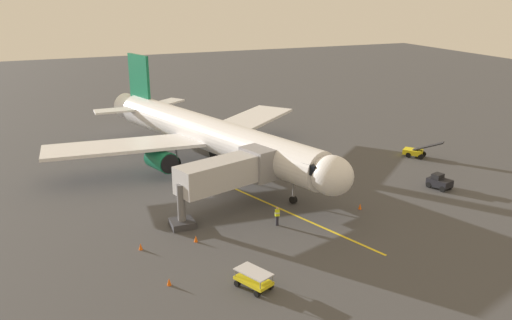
{
  "coord_description": "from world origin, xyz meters",
  "views": [
    {
      "loc": [
        17.16,
        55.1,
        19.77
      ],
      "look_at": [
        -2.29,
        7.58,
        3.0
      ],
      "focal_mm": 37.22,
      "sensor_mm": 36.0,
      "label": 1
    }
  ],
  "objects_px": {
    "airplane": "(208,134)",
    "ground_crew_marshaller": "(277,216)",
    "ground_crew_wing_walker": "(287,173)",
    "safety_cone_nose_right": "(196,239)",
    "safety_cone_nose_left": "(141,246)",
    "safety_cone_wing_port": "(360,206)",
    "jet_bridge": "(233,172)",
    "ground_crew_loader": "(156,155)",
    "belt_loader_near_nose": "(415,151)",
    "safety_cone_wing_starboard": "(169,282)",
    "baggage_cart_starboard_side": "(254,279)",
    "baggage_cart_portside": "(209,134)",
    "tug_rear_apron": "(439,182)"
  },
  "relations": [
    {
      "from": "jet_bridge",
      "to": "ground_crew_marshaller",
      "type": "height_order",
      "value": "jet_bridge"
    },
    {
      "from": "jet_bridge",
      "to": "tug_rear_apron",
      "type": "height_order",
      "value": "jet_bridge"
    },
    {
      "from": "safety_cone_nose_left",
      "to": "baggage_cart_starboard_side",
      "type": "bearing_deg",
      "value": 125.86
    },
    {
      "from": "baggage_cart_portside",
      "to": "baggage_cart_starboard_side",
      "type": "distance_m",
      "value": 38.58
    },
    {
      "from": "belt_loader_near_nose",
      "to": "baggage_cart_portside",
      "type": "distance_m",
      "value": 27.2
    },
    {
      "from": "belt_loader_near_nose",
      "to": "ground_crew_wing_walker",
      "type": "bearing_deg",
      "value": 5.2
    },
    {
      "from": "ground_crew_wing_walker",
      "to": "baggage_cart_starboard_side",
      "type": "distance_m",
      "value": 21.51
    },
    {
      "from": "ground_crew_wing_walker",
      "to": "safety_cone_wing_starboard",
      "type": "xyz_separation_m",
      "value": [
        16.57,
        15.83,
        -0.61
      ]
    },
    {
      "from": "baggage_cart_starboard_side",
      "to": "tug_rear_apron",
      "type": "xyz_separation_m",
      "value": [
        -24.88,
        -10.43,
        0.05
      ]
    },
    {
      "from": "safety_cone_nose_left",
      "to": "safety_cone_wing_starboard",
      "type": "bearing_deg",
      "value": 97.98
    },
    {
      "from": "ground_crew_loader",
      "to": "baggage_cart_starboard_side",
      "type": "bearing_deg",
      "value": 90.64
    },
    {
      "from": "jet_bridge",
      "to": "ground_crew_wing_walker",
      "type": "xyz_separation_m",
      "value": [
        -7.94,
        -5.12,
        -2.88
      ]
    },
    {
      "from": "baggage_cart_starboard_side",
      "to": "safety_cone_nose_left",
      "type": "xyz_separation_m",
      "value": [
        6.18,
        -8.55,
        -0.38
      ]
    },
    {
      "from": "baggage_cart_starboard_side",
      "to": "safety_cone_wing_starboard",
      "type": "xyz_separation_m",
      "value": [
        5.33,
        -2.51,
        -0.38
      ]
    },
    {
      "from": "jet_bridge",
      "to": "ground_crew_wing_walker",
      "type": "bearing_deg",
      "value": -147.16
    },
    {
      "from": "baggage_cart_starboard_side",
      "to": "safety_cone_wing_port",
      "type": "xyz_separation_m",
      "value": [
        -14.33,
        -8.86,
        -0.38
      ]
    },
    {
      "from": "jet_bridge",
      "to": "baggage_cart_portside",
      "type": "distance_m",
      "value": 25.16
    },
    {
      "from": "baggage_cart_portside",
      "to": "jet_bridge",
      "type": "bearing_deg",
      "value": 77.61
    },
    {
      "from": "ground_crew_marshaller",
      "to": "ground_crew_wing_walker",
      "type": "relative_size",
      "value": 1.0
    },
    {
      "from": "safety_cone_wing_starboard",
      "to": "baggage_cart_starboard_side",
      "type": "bearing_deg",
      "value": 154.77
    },
    {
      "from": "jet_bridge",
      "to": "baggage_cart_starboard_side",
      "type": "relative_size",
      "value": 3.86
    },
    {
      "from": "ground_crew_loader",
      "to": "jet_bridge",
      "type": "bearing_deg",
      "value": 102.16
    },
    {
      "from": "belt_loader_near_nose",
      "to": "safety_cone_nose_right",
      "type": "distance_m",
      "value": 33.31
    },
    {
      "from": "belt_loader_near_nose",
      "to": "baggage_cart_starboard_side",
      "type": "relative_size",
      "value": 1.47
    },
    {
      "from": "ground_crew_wing_walker",
      "to": "tug_rear_apron",
      "type": "bearing_deg",
      "value": 149.9
    },
    {
      "from": "baggage_cart_starboard_side",
      "to": "safety_cone_wing_port",
      "type": "relative_size",
      "value": 5.36
    },
    {
      "from": "jet_bridge",
      "to": "baggage_cart_portside",
      "type": "xyz_separation_m",
      "value": [
        -5.36,
        -24.39,
        -3.11
      ]
    },
    {
      "from": "jet_bridge",
      "to": "safety_cone_wing_starboard",
      "type": "bearing_deg",
      "value": 51.11
    },
    {
      "from": "ground_crew_wing_walker",
      "to": "ground_crew_loader",
      "type": "relative_size",
      "value": 1.0
    },
    {
      "from": "tug_rear_apron",
      "to": "baggage_cart_portside",
      "type": "bearing_deg",
      "value": -59.16
    },
    {
      "from": "jet_bridge",
      "to": "baggage_cart_starboard_side",
      "type": "xyz_separation_m",
      "value": [
        3.3,
        13.21,
        -3.11
      ]
    },
    {
      "from": "ground_crew_wing_walker",
      "to": "safety_cone_nose_right",
      "type": "relative_size",
      "value": 3.11
    },
    {
      "from": "baggage_cart_portside",
      "to": "tug_rear_apron",
      "type": "relative_size",
      "value": 1.01
    },
    {
      "from": "airplane",
      "to": "tug_rear_apron",
      "type": "xyz_separation_m",
      "value": [
        -20.04,
        15.18,
        -3.3
      ]
    },
    {
      "from": "jet_bridge",
      "to": "belt_loader_near_nose",
      "type": "bearing_deg",
      "value": -165.44
    },
    {
      "from": "airplane",
      "to": "ground_crew_marshaller",
      "type": "distance_m",
      "value": 17.33
    },
    {
      "from": "ground_crew_loader",
      "to": "belt_loader_near_nose",
      "type": "distance_m",
      "value": 31.4
    },
    {
      "from": "safety_cone_wing_starboard",
      "to": "ground_crew_wing_walker",
      "type": "bearing_deg",
      "value": -136.32
    },
    {
      "from": "ground_crew_marshaller",
      "to": "baggage_cart_portside",
      "type": "relative_size",
      "value": 0.64
    },
    {
      "from": "tug_rear_apron",
      "to": "safety_cone_wing_port",
      "type": "xyz_separation_m",
      "value": [
        10.55,
        1.57,
        -0.43
      ]
    },
    {
      "from": "safety_cone_nose_right",
      "to": "safety_cone_wing_port",
      "type": "distance_m",
      "value": 16.1
    },
    {
      "from": "jet_bridge",
      "to": "tug_rear_apron",
      "type": "distance_m",
      "value": 21.97
    },
    {
      "from": "ground_crew_marshaller",
      "to": "jet_bridge",
      "type": "bearing_deg",
      "value": -62.72
    },
    {
      "from": "safety_cone_nose_left",
      "to": "safety_cone_wing_port",
      "type": "relative_size",
      "value": 1.0
    },
    {
      "from": "belt_loader_near_nose",
      "to": "safety_cone_wing_port",
      "type": "relative_size",
      "value": 7.88
    },
    {
      "from": "ground_crew_loader",
      "to": "belt_loader_near_nose",
      "type": "relative_size",
      "value": 0.39
    },
    {
      "from": "airplane",
      "to": "ground_crew_marshaller",
      "type": "xyz_separation_m",
      "value": [
        -0.85,
        17.03,
        -3.12
      ]
    },
    {
      "from": "ground_crew_marshaller",
      "to": "ground_crew_loader",
      "type": "height_order",
      "value": "same"
    },
    {
      "from": "ground_crew_marshaller",
      "to": "safety_cone_nose_right",
      "type": "height_order",
      "value": "ground_crew_marshaller"
    },
    {
      "from": "safety_cone_nose_left",
      "to": "safety_cone_nose_right",
      "type": "distance_m",
      "value": 4.43
    }
  ]
}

